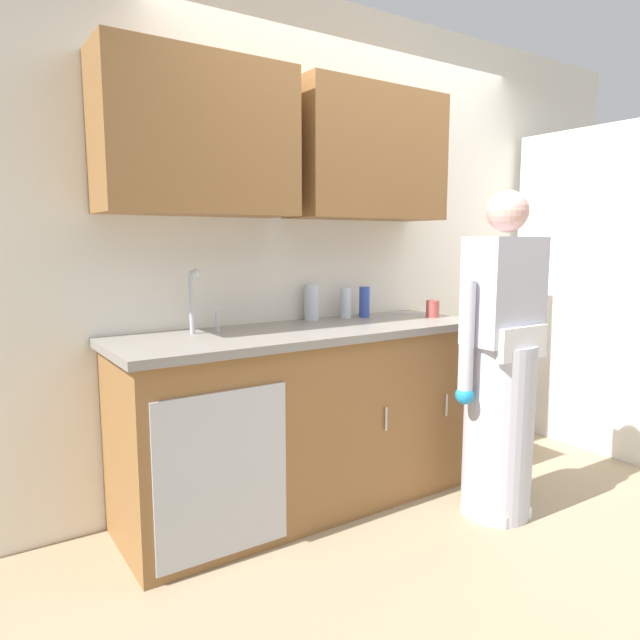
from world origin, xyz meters
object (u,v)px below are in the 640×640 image
person_at_sink (500,381)px  bottle_cleaner_spray (364,302)px  knife_on_counter (404,313)px  cup_by_sink (433,309)px  bottle_water_tall (311,302)px  sink (212,340)px  bottle_water_short (346,303)px

person_at_sink → bottle_cleaner_spray: person_at_sink is taller
bottle_cleaner_spray → person_at_sink: bearing=-73.9°
knife_on_counter → person_at_sink: bearing=123.6°
person_at_sink → bottle_cleaner_spray: 0.90m
person_at_sink → cup_by_sink: size_ratio=16.44×
bottle_water_tall → knife_on_counter: bottle_water_tall is taller
person_at_sink → bottle_water_tall: size_ratio=8.19×
bottle_water_tall → cup_by_sink: bottle_water_tall is taller
bottle_cleaner_spray → bottle_water_tall: size_ratio=0.89×
bottle_water_tall → sink: bearing=-161.7°
sink → knife_on_counter: (1.33, 0.17, 0.02)m
bottle_cleaner_spray → knife_on_counter: bottle_cleaner_spray is taller
cup_by_sink → bottle_cleaner_spray: bearing=145.4°
sink → cup_by_sink: bearing=-2.6°
bottle_water_short → bottle_water_tall: bearing=170.5°
sink → person_at_sink: person_at_sink is taller
knife_on_counter → bottle_cleaner_spray: bearing=41.0°
person_at_sink → bottle_water_tall: person_at_sink is taller
person_at_sink → bottle_cleaner_spray: (-0.23, 0.80, 0.34)m
person_at_sink → bottle_water_short: bearing=112.4°
bottle_cleaner_spray → cup_by_sink: bearing=-34.6°
bottle_water_short → knife_on_counter: bearing=-3.2°
person_at_sink → bottle_cleaner_spray: size_ratio=9.16×
person_at_sink → knife_on_counter: (0.08, 0.81, 0.25)m
bottle_cleaner_spray → knife_on_counter: 0.32m
bottle_water_tall → knife_on_counter: (0.64, -0.06, -0.10)m
sink → cup_by_sink: 1.35m
knife_on_counter → sink: bearing=46.8°
bottle_water_tall → cup_by_sink: (0.65, -0.29, -0.05)m
person_at_sink → cup_by_sink: (0.10, 0.58, 0.30)m
bottle_cleaner_spray → bottle_water_short: bearing=164.0°
bottle_cleaner_spray → knife_on_counter: (0.31, 0.01, -0.09)m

